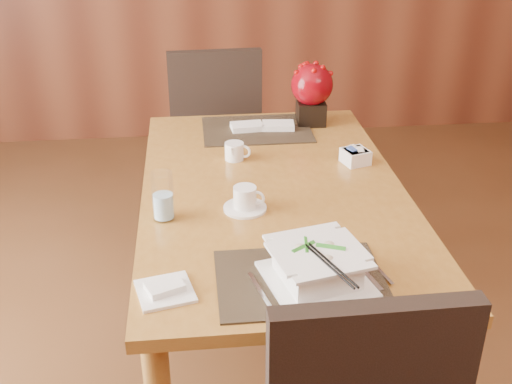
{
  "coord_description": "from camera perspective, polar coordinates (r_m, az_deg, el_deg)",
  "views": [
    {
      "loc": [
        -0.27,
        -1.35,
        1.74
      ],
      "look_at": [
        -0.09,
        0.35,
        0.87
      ],
      "focal_mm": 45.0,
      "sensor_mm": 36.0,
      "label": 1
    }
  ],
  "objects": [
    {
      "name": "dining_table",
      "position": [
        2.25,
        1.56,
        -1.92
      ],
      "size": [
        0.9,
        1.5,
        0.75
      ],
      "color": "#A26E2D",
      "rests_on": "ground"
    },
    {
      "name": "coffee_cup",
      "position": [
        2.06,
        -0.99,
        -0.71
      ],
      "size": [
        0.14,
        0.14,
        0.08
      ],
      "rotation": [
        0.0,
        0.0,
        -0.38
      ],
      "color": "white",
      "rests_on": "dining_table"
    },
    {
      "name": "placemat_far",
      "position": [
        2.7,
        0.07,
        5.57
      ],
      "size": [
        0.45,
        0.33,
        0.01
      ],
      "primitive_type": "cube",
      "color": "black",
      "rests_on": "dining_table"
    },
    {
      "name": "water_glass",
      "position": [
        2.01,
        -8.28,
        -0.37
      ],
      "size": [
        0.08,
        0.08,
        0.16
      ],
      "primitive_type": "cylinder",
      "rotation": [
        0.0,
        0.0,
        -0.15
      ],
      "color": "white",
      "rests_on": "dining_table"
    },
    {
      "name": "sugar_caddy",
      "position": [
        2.42,
        8.83,
        3.14
      ],
      "size": [
        0.11,
        0.11,
        0.05
      ],
      "primitive_type": "cube",
      "rotation": [
        0.0,
        0.0,
        0.3
      ],
      "color": "white",
      "rests_on": "dining_table"
    },
    {
      "name": "soup_setting",
      "position": [
        1.7,
        5.44,
        -6.65
      ],
      "size": [
        0.31,
        0.31,
        0.1
      ],
      "rotation": [
        0.0,
        0.0,
        0.23
      ],
      "color": "white",
      "rests_on": "dining_table"
    },
    {
      "name": "creamer_jug",
      "position": [
        2.42,
        -1.94,
        3.65
      ],
      "size": [
        0.12,
        0.12,
        0.07
      ],
      "primitive_type": null,
      "rotation": [
        0.0,
        0.0,
        -0.36
      ],
      "color": "white",
      "rests_on": "dining_table"
    },
    {
      "name": "placemat_near",
      "position": [
        1.74,
        3.98,
        -7.81
      ],
      "size": [
        0.45,
        0.33,
        0.01
      ],
      "primitive_type": "cube",
      "color": "black",
      "rests_on": "dining_table"
    },
    {
      "name": "far_chair",
      "position": [
        3.26,
        -3.71,
        5.64
      ],
      "size": [
        0.48,
        0.48,
        0.99
      ],
      "rotation": [
        0.0,
        0.0,
        3.19
      ],
      "color": "black",
      "rests_on": "ground"
    },
    {
      "name": "napkins_far",
      "position": [
        2.7,
        0.79,
        5.89
      ],
      "size": [
        0.26,
        0.1,
        0.02
      ],
      "primitive_type": null,
      "rotation": [
        0.0,
        0.0,
        -0.02
      ],
      "color": "white",
      "rests_on": "dining_table"
    },
    {
      "name": "bread_plate",
      "position": [
        1.7,
        -8.08,
        -8.73
      ],
      "size": [
        0.17,
        0.17,
        0.01
      ],
      "primitive_type": "cube",
      "rotation": [
        0.0,
        0.0,
        0.23
      ],
      "color": "white",
      "rests_on": "dining_table"
    },
    {
      "name": "berry_decor",
      "position": [
        2.74,
        4.98,
        9.0
      ],
      "size": [
        0.18,
        0.18,
        0.26
      ],
      "rotation": [
        0.0,
        0.0,
        -0.03
      ],
      "color": "black",
      "rests_on": "dining_table"
    }
  ]
}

